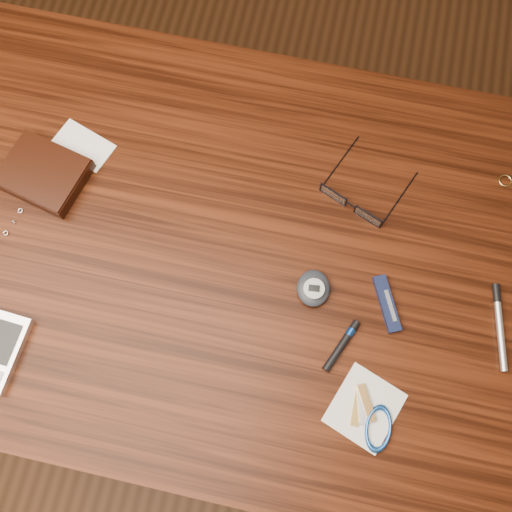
% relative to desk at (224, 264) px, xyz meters
% --- Properties ---
extents(ground, '(3.80, 3.80, 0.00)m').
position_rel_desk_xyz_m(ground, '(0.00, 0.00, -0.65)').
color(ground, '#472814').
rests_on(ground, ground).
extents(desk, '(1.00, 0.70, 0.75)m').
position_rel_desk_xyz_m(desk, '(0.00, 0.00, 0.00)').
color(desk, '#371508').
rests_on(desk, ground).
extents(wallet_and_card, '(0.16, 0.17, 0.03)m').
position_rel_desk_xyz_m(wallet_and_card, '(-0.29, 0.05, 0.12)').
color(wallet_and_card, black).
rests_on(wallet_and_card, desk).
extents(eyeglasses, '(0.15, 0.15, 0.02)m').
position_rel_desk_xyz_m(eyeglasses, '(0.18, 0.11, 0.11)').
color(eyeglasses, black).
rests_on(eyeglasses, desk).
extents(gold_ring, '(0.02, 0.02, 0.00)m').
position_rel_desk_xyz_m(gold_ring, '(0.41, 0.20, 0.10)').
color(gold_ring, tan).
rests_on(gold_ring, desk).
extents(pedometer, '(0.05, 0.06, 0.02)m').
position_rel_desk_xyz_m(pedometer, '(0.15, -0.04, 0.11)').
color(pedometer, '#1F222A').
rests_on(pedometer, desk).
extents(notepad_keys, '(0.11, 0.12, 0.01)m').
position_rel_desk_xyz_m(notepad_keys, '(0.26, -0.20, 0.11)').
color(notepad_keys, silver).
rests_on(notepad_keys, desk).
extents(pocket_knife, '(0.05, 0.08, 0.01)m').
position_rel_desk_xyz_m(pocket_knife, '(0.26, -0.04, 0.11)').
color(pocket_knife, '#0D1A35').
rests_on(pocket_knife, desk).
extents(silver_pen, '(0.03, 0.13, 0.01)m').
position_rel_desk_xyz_m(silver_pen, '(0.42, -0.03, 0.11)').
color(silver_pen, silver).
rests_on(silver_pen, desk).
extents(black_blue_pen, '(0.04, 0.08, 0.01)m').
position_rel_desk_xyz_m(black_blue_pen, '(0.20, -0.11, 0.11)').
color(black_blue_pen, black).
rests_on(black_blue_pen, desk).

